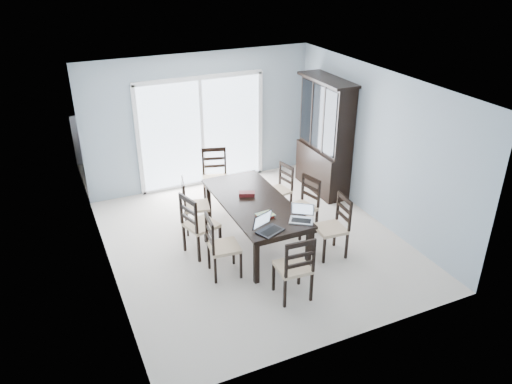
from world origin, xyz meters
TOP-DOWN VIEW (x-y plane):
  - floor at (0.00, 0.00)m, footprint 5.00×5.00m
  - ceiling at (0.00, 0.00)m, footprint 5.00×5.00m
  - back_wall at (0.00, 2.50)m, footprint 4.50×0.02m
  - wall_left at (-2.25, 0.00)m, footprint 0.02×5.00m
  - wall_right at (2.25, 0.00)m, footprint 0.02×5.00m
  - balcony at (0.00, 3.50)m, footprint 4.50×2.00m
  - railing at (0.00, 4.50)m, footprint 4.50×0.06m
  - dining_table at (0.00, 0.00)m, footprint 1.00×2.20m
  - china_hutch at (2.02, 1.25)m, footprint 0.50×1.38m
  - sliding_door at (0.00, 2.48)m, footprint 2.52×0.05m
  - chair_left_near at (-0.84, -0.60)m, footprint 0.47×0.46m
  - chair_left_mid at (-0.96, 0.05)m, footprint 0.56×0.55m
  - chair_left_far at (-0.80, 0.79)m, footprint 0.50×0.49m
  - chair_right_near at (1.01, -0.81)m, footprint 0.47×0.45m
  - chair_right_mid at (0.92, -0.01)m, footprint 0.52×0.51m
  - chair_right_far at (0.88, 0.78)m, footprint 0.46×0.45m
  - chair_end_near at (-0.10, -1.57)m, footprint 0.46×0.47m
  - chair_end_far at (-0.07, 1.61)m, footprint 0.56×0.57m
  - laptop_dark at (-0.18, -0.94)m, footprint 0.43×0.37m
  - laptop_silver at (0.36, -0.86)m, footprint 0.41×0.39m
  - book_stack at (-0.07, -0.52)m, footprint 0.27×0.21m
  - cell_phone at (-0.05, -0.88)m, footprint 0.11×0.07m
  - game_box at (-0.03, 0.22)m, footprint 0.28×0.22m
  - hot_tub at (-0.81, 3.52)m, footprint 1.90×1.72m

SIDE VIEW (x-z plane):
  - balcony at x=0.00m, z-range -0.10..0.00m
  - floor at x=0.00m, z-range 0.00..0.00m
  - hot_tub at x=-0.81m, z-range 0.00..0.94m
  - chair_right_far at x=0.88m, z-range 0.03..1.05m
  - railing at x=0.00m, z-range 0.00..1.10m
  - chair_left_far at x=-0.80m, z-range 0.03..1.12m
  - chair_right_mid at x=0.92m, z-range 0.03..1.14m
  - chair_left_near at x=-0.84m, z-range 0.03..1.15m
  - chair_right_near at x=1.01m, z-range 0.03..1.16m
  - chair_end_near at x=-0.10m, z-range 0.03..1.18m
  - chair_left_mid at x=-0.96m, z-range 0.03..1.22m
  - chair_end_far at x=-0.07m, z-range 0.03..1.23m
  - dining_table at x=0.00m, z-range 0.30..1.05m
  - cell_phone at x=-0.05m, z-range 0.75..0.76m
  - book_stack at x=-0.07m, z-range 0.75..0.79m
  - game_box at x=-0.03m, z-range 0.75..0.81m
  - laptop_silver at x=0.36m, z-range 0.69..0.92m
  - laptop_dark at x=-0.18m, z-range 0.69..0.93m
  - china_hutch at x=2.02m, z-range -0.03..2.17m
  - sliding_door at x=0.00m, z-range 0.00..2.18m
  - back_wall at x=0.00m, z-range 0.00..2.60m
  - wall_left at x=-2.25m, z-range 0.00..2.60m
  - wall_right at x=2.25m, z-range 0.00..2.60m
  - ceiling at x=0.00m, z-range 2.60..2.60m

